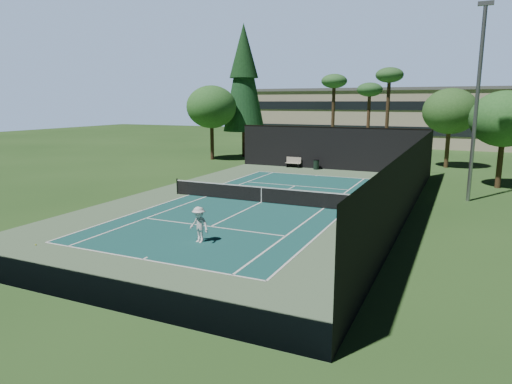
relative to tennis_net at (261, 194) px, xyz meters
The scene contains 22 objects.
ground 0.56m from the tennis_net, ahead, with size 160.00×160.00×0.00m, color #264B1C.
apron_slab 0.55m from the tennis_net, ahead, with size 18.00×32.00×0.01m, color #567350.
court_surface 0.55m from the tennis_net, ahead, with size 10.97×23.77×0.01m, color #19504C.
court_lines 0.54m from the tennis_net, ahead, with size 11.07×23.87×0.01m.
tennis_net is the anchor object (origin of this frame).
fence 1.45m from the tennis_net, 90.00° to the left, with size 18.04×32.05×4.03m.
player 8.94m from the tennis_net, 84.49° to the right, with size 1.08×0.62×1.67m, color white.
tennis_ball_a 13.56m from the tennis_net, 114.16° to the right, with size 0.07×0.07×0.07m, color #BBCD2E.
tennis_ball_b 2.23m from the tennis_net, 102.78° to the left, with size 0.06×0.06×0.06m, color #C3E133.
tennis_ball_c 3.94m from the tennis_net, 58.57° to the left, with size 0.07×0.07×0.07m, color #EAF237.
tennis_ball_d 4.07m from the tennis_net, 132.95° to the left, with size 0.07×0.07×0.07m, color #C9DC32.
park_bench 16.13m from the tennis_net, 102.78° to the left, with size 1.50×0.45×1.02m.
trash_bin 15.43m from the tennis_net, 94.28° to the left, with size 0.56×0.56×0.95m.
pine_tree 26.63m from the tennis_net, 118.61° to the left, with size 4.80×4.80×15.00m.
palm_a 25.26m from the tennis_net, 94.76° to the left, with size 2.80×2.80×9.32m.
palm_b 26.92m from the tennis_net, 86.70° to the left, with size 2.80×2.80×8.42m.
palm_c 24.69m from the tennis_net, 80.13° to the left, with size 2.80×2.80×9.77m.
decid_tree_a 24.65m from the tennis_net, 65.56° to the left, with size 5.12×5.12×7.62m.
decid_tree_b 18.99m from the tennis_net, 40.60° to the left, with size 4.80×4.80×7.14m.
decid_tree_c 23.39m from the tennis_net, 127.87° to the left, with size 5.44×5.44×8.09m.
campus_building 46.12m from the tennis_net, 90.00° to the left, with size 40.50×12.50×8.30m.
light_pole 14.66m from the tennis_net, 26.57° to the left, with size 0.90×0.25×12.22m.
Camera 1 is at (11.55, -26.00, 6.30)m, focal length 32.00 mm.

